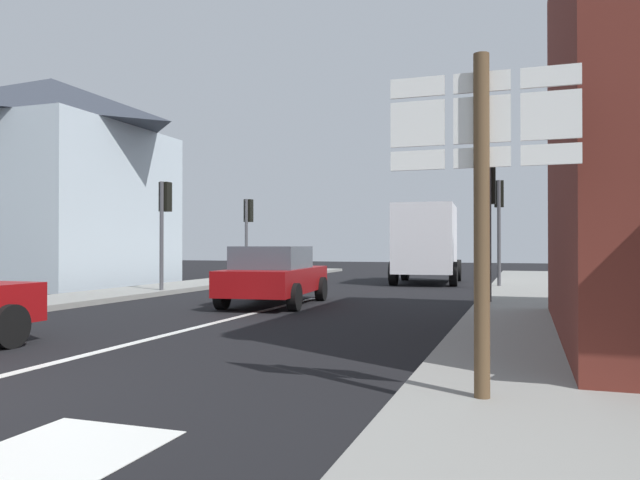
# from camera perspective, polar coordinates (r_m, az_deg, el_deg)

# --- Properties ---
(ground_plane) EXTENTS (80.00, 80.00, 0.00)m
(ground_plane) POSITION_cam_1_polar(r_m,az_deg,el_deg) (15.30, -3.07, -6.11)
(ground_plane) COLOR black
(sidewalk_right) EXTENTS (2.28, 44.00, 0.14)m
(sidewalk_right) POSITION_cam_1_polar(r_m,az_deg,el_deg) (12.22, 18.78, -7.17)
(sidewalk_right) COLOR gray
(sidewalk_right) RESTS_ON ground
(sidewalk_left) EXTENTS (2.28, 44.00, 0.14)m
(sidewalk_left) POSITION_cam_1_polar(r_m,az_deg,el_deg) (16.64, -24.29, -5.37)
(sidewalk_left) COLOR gray
(sidewalk_left) RESTS_ON ground
(lane_centre_stripe) EXTENTS (0.16, 12.00, 0.01)m
(lane_centre_stripe) POSITION_cam_1_polar(r_m,az_deg,el_deg) (11.70, -10.42, -7.80)
(lane_centre_stripe) COLOR silver
(lane_centre_stripe) RESTS_ON ground
(lane_turn_arrow) EXTENTS (1.20, 2.20, 0.01)m
(lane_turn_arrow) POSITION_cam_1_polar(r_m,az_deg,el_deg) (4.69, -26.54, -18.90)
(lane_turn_arrow) COLOR silver
(lane_turn_arrow) RESTS_ON ground
(clapboard_house_left) EXTENTS (7.47, 8.44, 7.86)m
(clapboard_house_left) POSITION_cam_1_polar(r_m,az_deg,el_deg) (25.35, -23.89, 5.14)
(clapboard_house_left) COLOR silver
(clapboard_house_left) RESTS_ON ground
(sedan_far) EXTENTS (2.29, 4.35, 1.47)m
(sedan_far) POSITION_cam_1_polar(r_m,az_deg,el_deg) (15.26, -4.30, -3.26)
(sedan_far) COLOR maroon
(sedan_far) RESTS_ON ground
(delivery_truck) EXTENTS (2.73, 5.12, 3.05)m
(delivery_truck) POSITION_cam_1_polar(r_m,az_deg,el_deg) (24.24, 10.00, -0.14)
(delivery_truck) COLOR silver
(delivery_truck) RESTS_ON ground
(route_sign_post) EXTENTS (1.66, 0.14, 3.20)m
(route_sign_post) POSITION_cam_1_polar(r_m,az_deg,el_deg) (5.62, 14.95, 4.75)
(route_sign_post) COLOR brown
(route_sign_post) RESTS_ON ground
(traffic_light_far_left) EXTENTS (0.30, 0.49, 3.33)m
(traffic_light_far_left) POSITION_cam_1_polar(r_m,az_deg,el_deg) (24.35, -6.78, 1.78)
(traffic_light_far_left) COLOR #47474C
(traffic_light_far_left) RESTS_ON ground
(traffic_light_near_left) EXTENTS (0.30, 0.49, 3.44)m
(traffic_light_near_left) POSITION_cam_1_polar(r_m,az_deg,el_deg) (19.19, -14.41, 2.64)
(traffic_light_near_left) COLOR #47474C
(traffic_light_near_left) RESTS_ON ground
(traffic_light_near_right) EXTENTS (0.30, 0.49, 3.41)m
(traffic_light_near_right) POSITION_cam_1_polar(r_m,az_deg,el_deg) (15.36, 15.59, 3.35)
(traffic_light_near_right) COLOR #47474C
(traffic_light_near_right) RESTS_ON ground
(traffic_light_far_right) EXTENTS (0.30, 0.49, 3.69)m
(traffic_light_far_right) POSITION_cam_1_polar(r_m,az_deg,el_deg) (21.41, 16.46, 2.82)
(traffic_light_far_right) COLOR #47474C
(traffic_light_far_right) RESTS_ON ground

